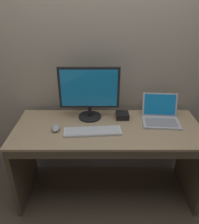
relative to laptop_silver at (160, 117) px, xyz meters
The scene contains 7 objects.
ground_plane 0.90m from the laptop_silver, 167.81° to the right, with size 14.00×14.00×0.00m, color brown.
desk 0.53m from the laptop_silver, 166.13° to the right, with size 1.55×0.61×0.74m.
laptop_silver is the anchor object (origin of this frame).
external_monitor 0.65m from the laptop_silver, behind, with size 0.51×0.20×0.46m.
wired_keyboard 0.61m from the laptop_silver, 162.34° to the right, with size 0.46×0.16×0.02m.
computer_mouse 0.89m from the laptop_silver, behind, with size 0.07×0.10×0.04m, color #B7B7BC.
external_drive_box 0.33m from the laptop_silver, behind, with size 0.11×0.11×0.05m, color black.
Camera 1 is at (-0.07, -1.55, 1.69)m, focal length 35.45 mm.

